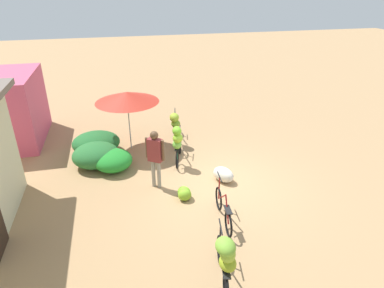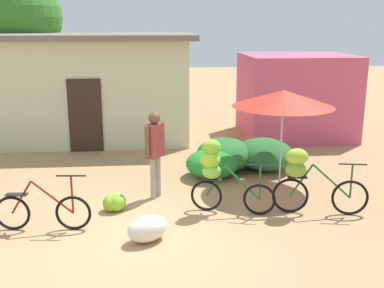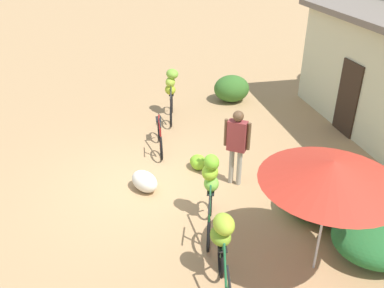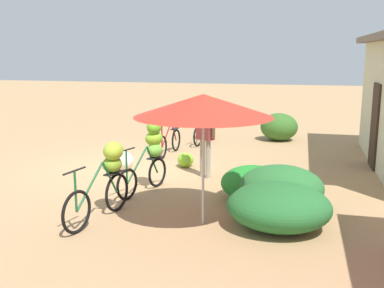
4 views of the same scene
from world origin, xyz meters
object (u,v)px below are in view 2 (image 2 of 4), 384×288
bicycle_near_pile (43,211)px  shop_pink (295,96)px  tree_behind_building (22,19)px  bicycle_by_shop (306,176)px  market_umbrella (283,98)px  produce_sack (147,228)px  person_vendor (155,146)px  building_low (91,86)px  banana_pile_on_ground (114,203)px  bicycle_center_loaded (218,171)px

bicycle_near_pile → shop_pink: bearing=45.6°
tree_behind_building → bicycle_near_pile: tree_behind_building is taller
shop_pink → bicycle_by_shop: shop_pink is taller
market_umbrella → bicycle_by_shop: size_ratio=1.24×
shop_pink → tree_behind_building: (-8.56, 2.12, 2.31)m
tree_behind_building → produce_sack: size_ratio=7.00×
bicycle_near_pile → produce_sack: bicycle_near_pile is taller
shop_pink → produce_sack: size_ratio=4.57×
person_vendor → bicycle_by_shop: bearing=-21.5°
market_umbrella → produce_sack: size_ratio=3.08×
tree_behind_building → produce_sack: 10.55m
building_low → market_umbrella: (4.56, -4.79, 0.33)m
bicycle_by_shop → market_umbrella: bearing=91.0°
tree_behind_building → produce_sack: bearing=-66.5°
market_umbrella → person_vendor: 2.89m
banana_pile_on_ground → produce_sack: 1.47m
building_low → banana_pile_on_ground: (1.05, -5.99, -1.42)m
person_vendor → shop_pink: bearing=49.0°
bicycle_center_loaded → market_umbrella: bearing=41.8°
bicycle_by_shop → shop_pink: bearing=74.9°
market_umbrella → banana_pile_on_ground: size_ratio=4.12×
shop_pink → market_umbrella: shop_pink is taller
bicycle_center_loaded → person_vendor: size_ratio=0.87×
building_low → person_vendor: building_low is taller
shop_pink → bicycle_center_loaded: bearing=-118.8°
bicycle_center_loaded → bicycle_by_shop: bicycle_center_loaded is taller
shop_pink → bicycle_center_loaded: (-3.26, -5.93, -0.44)m
building_low → tree_behind_building: bearing=141.3°
produce_sack → bicycle_by_shop: bearing=17.4°
banana_pile_on_ground → tree_behind_building: bearing=113.2°
building_low → bicycle_center_loaded: building_low is taller
building_low → bicycle_by_shop: bearing=-54.4°
bicycle_by_shop → bicycle_near_pile: bearing=-176.1°
shop_pink → bicycle_near_pile: bearing=-134.4°
tree_behind_building → banana_pile_on_ground: 9.19m
bicycle_center_loaded → banana_pile_on_ground: 2.05m
market_umbrella → bicycle_near_pile: (-4.65, -1.94, -1.57)m
building_low → produce_sack: building_low is taller
market_umbrella → shop_pink: bearing=69.6°
shop_pink → person_vendor: bearing=-131.0°
banana_pile_on_ground → person_vendor: size_ratio=0.30×
tree_behind_building → market_umbrella: bearing=-44.0°
banana_pile_on_ground → produce_sack: (0.63, -1.33, 0.05)m
bicycle_by_shop → produce_sack: bicycle_by_shop is taller
bicycle_near_pile → bicycle_center_loaded: (3.08, 0.54, 0.47)m
bicycle_near_pile → banana_pile_on_ground: size_ratio=3.16×
produce_sack → bicycle_center_loaded: bearing=40.8°
shop_pink → bicycle_by_shop: bearing=-105.1°
shop_pink → bicycle_by_shop: 6.39m
bicycle_near_pile → person_vendor: size_ratio=0.94×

